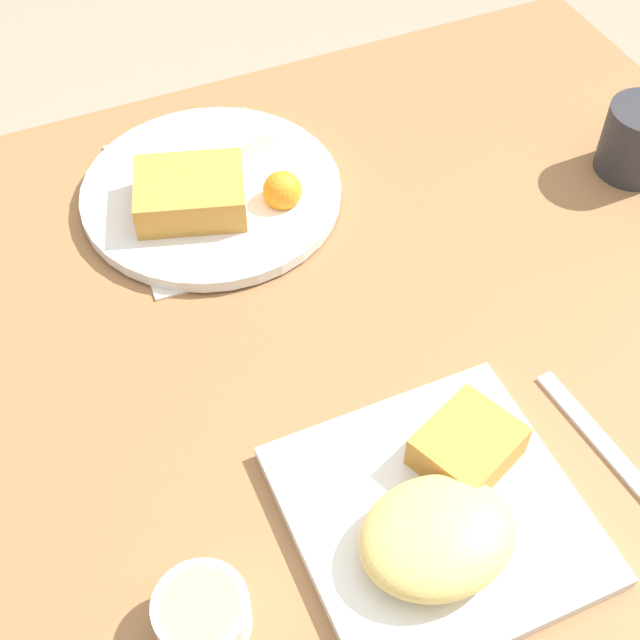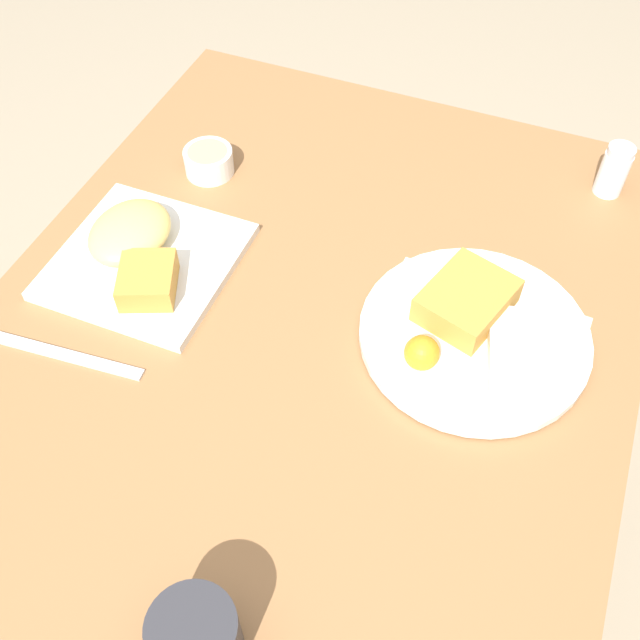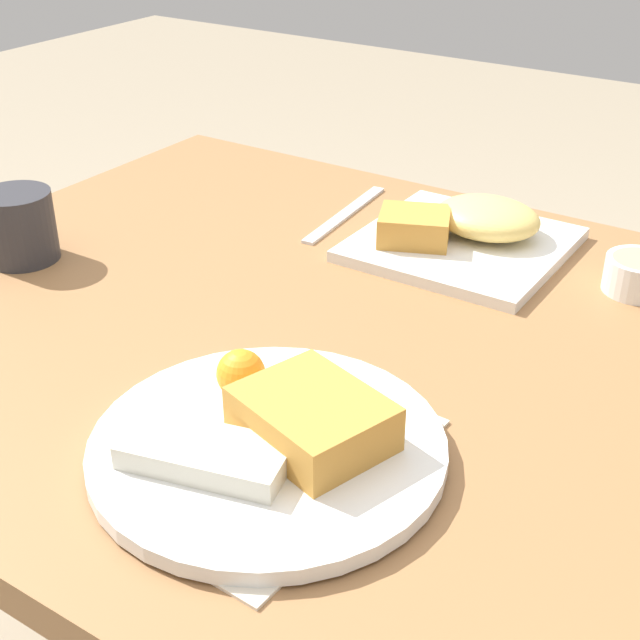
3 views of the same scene
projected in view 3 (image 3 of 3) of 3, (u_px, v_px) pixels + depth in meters
name	position (u px, v px, depth m)	size (l,w,h in m)	color
dining_table	(335.00, 394.00, 0.96)	(1.07, 0.84, 0.72)	olive
menu_card	(288.00, 466.00, 0.72)	(0.16, 0.27, 0.00)	beige
plate_square_near	(465.00, 232.00, 1.08)	(0.24, 0.24, 0.06)	white
plate_oval_far	(272.00, 437.00, 0.72)	(0.29, 0.29, 0.05)	white
sauce_ramekin	(639.00, 274.00, 0.98)	(0.08, 0.08, 0.04)	white
butter_knife	(345.00, 214.00, 1.18)	(0.03, 0.21, 0.00)	silver
coffee_mug	(19.00, 226.00, 1.04)	(0.08, 0.08, 0.08)	#2D2D33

